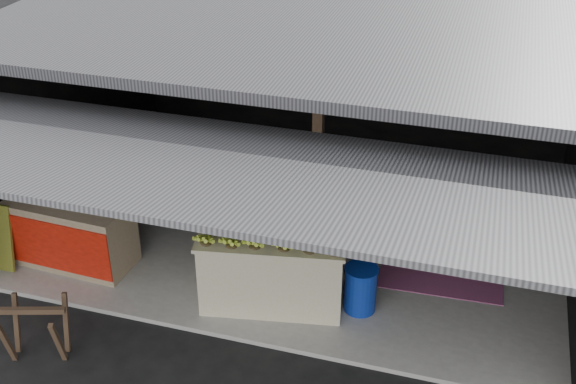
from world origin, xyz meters
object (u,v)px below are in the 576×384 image
(plastic_chair, at_px, (468,209))
(banana_table, at_px, (274,263))
(white_crate, at_px, (302,214))
(neighbor_stall, at_px, (71,229))
(sawhorse, at_px, (36,326))
(water_barrel, at_px, (361,290))

(plastic_chair, bearing_deg, banana_table, -143.21)
(white_crate, bearing_deg, banana_table, -92.51)
(neighbor_stall, bearing_deg, sawhorse, -68.46)
(sawhorse, bearing_deg, neighbor_stall, 91.51)
(sawhorse, distance_m, water_barrel, 3.57)
(neighbor_stall, xyz_separation_m, plastic_chair, (4.73, 1.84, 0.05))
(plastic_chair, bearing_deg, water_barrel, -124.85)
(neighbor_stall, bearing_deg, plastic_chair, 24.08)
(white_crate, bearing_deg, neighbor_stall, -158.24)
(neighbor_stall, relative_size, water_barrel, 2.92)
(banana_table, height_order, sawhorse, banana_table)
(sawhorse, height_order, water_barrel, sawhorse)
(neighbor_stall, bearing_deg, banana_table, 3.92)
(water_barrel, bearing_deg, sawhorse, -151.35)
(white_crate, bearing_deg, water_barrel, -45.91)
(white_crate, xyz_separation_m, sawhorse, (-2.15, -2.72, -0.18))
(banana_table, xyz_separation_m, water_barrel, (1.03, 0.04, -0.19))
(banana_table, bearing_deg, plastic_chair, 30.54)
(white_crate, height_order, water_barrel, white_crate)
(banana_table, bearing_deg, sawhorse, -151.86)
(water_barrel, bearing_deg, white_crate, 134.52)
(white_crate, height_order, sawhorse, white_crate)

